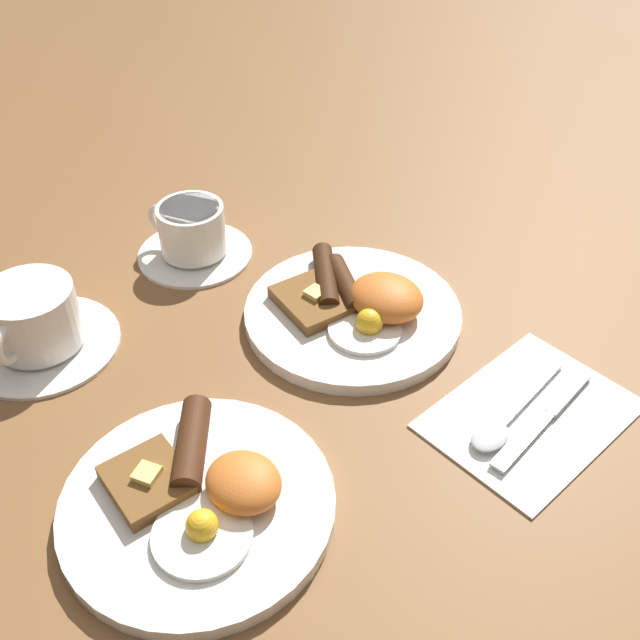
% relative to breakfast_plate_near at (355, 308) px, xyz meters
% --- Properties ---
extents(ground_plane, '(3.00, 3.00, 0.00)m').
position_rel_breakfast_plate_near_xyz_m(ground_plane, '(0.00, 0.00, -0.02)').
color(ground_plane, brown).
extents(breakfast_plate_near, '(0.24, 0.24, 0.05)m').
position_rel_breakfast_plate_near_xyz_m(breakfast_plate_near, '(0.00, 0.00, 0.00)').
color(breakfast_plate_near, white).
rests_on(breakfast_plate_near, ground_plane).
extents(breakfast_plate_far, '(0.23, 0.23, 0.05)m').
position_rel_breakfast_plate_near_xyz_m(breakfast_plate_far, '(-0.07, 0.28, -0.00)').
color(breakfast_plate_far, white).
rests_on(breakfast_plate_far, ground_plane).
extents(teacup_near, '(0.14, 0.14, 0.07)m').
position_rel_breakfast_plate_near_xyz_m(teacup_near, '(0.22, 0.05, 0.01)').
color(teacup_near, white).
rests_on(teacup_near, ground_plane).
extents(teacup_far, '(0.16, 0.16, 0.08)m').
position_rel_breakfast_plate_near_xyz_m(teacup_far, '(0.21, 0.27, 0.02)').
color(teacup_far, white).
rests_on(teacup_far, ground_plane).
extents(napkin, '(0.15, 0.20, 0.01)m').
position_rel_breakfast_plate_near_xyz_m(napkin, '(-0.22, -0.01, -0.01)').
color(napkin, white).
rests_on(napkin, ground_plane).
extents(knife, '(0.02, 0.16, 0.01)m').
position_rel_breakfast_plate_near_xyz_m(knife, '(-0.23, -0.02, -0.01)').
color(knife, silver).
rests_on(knife, napkin).
extents(spoon, '(0.03, 0.16, 0.01)m').
position_rel_breakfast_plate_near_xyz_m(spoon, '(-0.21, 0.03, -0.01)').
color(spoon, silver).
rests_on(spoon, napkin).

